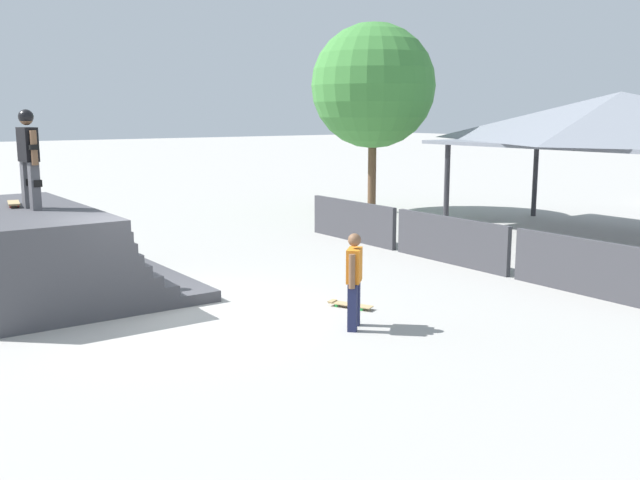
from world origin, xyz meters
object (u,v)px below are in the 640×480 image
object	(u,v)px
tree_far_back	(373,86)
skater_on_deck	(28,152)
skateboard_on_ground	(349,304)
bystander_walking	(354,276)
skateboard_on_deck	(14,203)

from	to	relation	value
tree_far_back	skater_on_deck	bearing A→B (deg)	-66.89
skateboard_on_ground	bystander_walking	bearing A→B (deg)	120.87
bystander_walking	skateboard_on_ground	bearing A→B (deg)	12.11
skateboard_on_deck	skateboard_on_ground	size ratio (longest dim) A/B	1.08
skateboard_on_ground	tree_far_back	distance (m)	12.92
skateboard_on_deck	skateboard_on_ground	xyz separation A→B (m)	(4.60, 4.36, -1.61)
skateboard_on_deck	bystander_walking	bearing A→B (deg)	43.92
skater_on_deck	skateboard_on_ground	bearing A→B (deg)	40.15
skateboard_on_deck	skateboard_on_ground	bearing A→B (deg)	53.91
tree_far_back	skateboard_on_ground	bearing A→B (deg)	-41.21
skateboard_on_ground	tree_far_back	world-z (taller)	tree_far_back
skater_on_deck	skateboard_on_deck	xyz separation A→B (m)	(-0.63, -0.18, -0.96)
skater_on_deck	bystander_walking	size ratio (longest dim) A/B	1.18
skateboard_on_deck	bystander_walking	distance (m)	6.75
skateboard_on_deck	skateboard_on_ground	distance (m)	6.54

